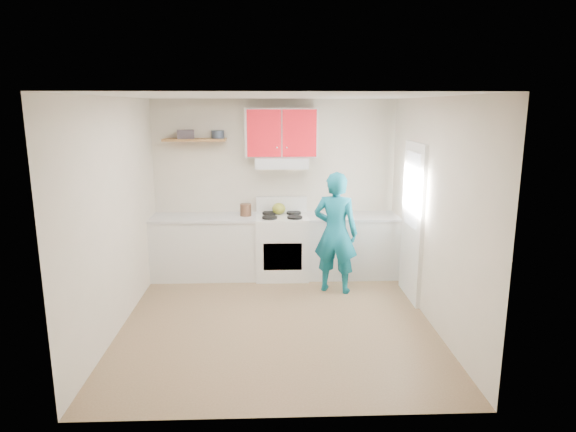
{
  "coord_description": "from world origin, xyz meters",
  "views": [
    {
      "loc": [
        -0.08,
        -5.52,
        2.5
      ],
      "look_at": [
        0.15,
        0.55,
        1.15
      ],
      "focal_mm": 31.04,
      "sensor_mm": 36.0,
      "label": 1
    }
  ],
  "objects_px": {
    "stove": "(282,246)",
    "crock": "(246,211)",
    "tin": "(218,134)",
    "kettle": "(279,209)",
    "person": "(335,233)"
  },
  "relations": [
    {
      "from": "tin",
      "to": "person",
      "type": "distance_m",
      "value": 2.22
    },
    {
      "from": "tin",
      "to": "crock",
      "type": "xyz_separation_m",
      "value": [
        0.39,
        -0.15,
        -1.1
      ]
    },
    {
      "from": "kettle",
      "to": "crock",
      "type": "xyz_separation_m",
      "value": [
        -0.49,
        -0.1,
        -0.01
      ]
    },
    {
      "from": "tin",
      "to": "person",
      "type": "xyz_separation_m",
      "value": [
        1.62,
        -0.83,
        -1.27
      ]
    },
    {
      "from": "stove",
      "to": "person",
      "type": "xyz_separation_m",
      "value": [
        0.71,
        -0.63,
        0.37
      ]
    },
    {
      "from": "person",
      "to": "kettle",
      "type": "bearing_deg",
      "value": -25.57
    },
    {
      "from": "kettle",
      "to": "crock",
      "type": "distance_m",
      "value": 0.5
    },
    {
      "from": "stove",
      "to": "tin",
      "type": "distance_m",
      "value": 1.89
    },
    {
      "from": "crock",
      "to": "kettle",
      "type": "bearing_deg",
      "value": 11.27
    },
    {
      "from": "person",
      "to": "stove",
      "type": "bearing_deg",
      "value": -21.7
    },
    {
      "from": "stove",
      "to": "crock",
      "type": "height_order",
      "value": "crock"
    },
    {
      "from": "stove",
      "to": "crock",
      "type": "xyz_separation_m",
      "value": [
        -0.53,
        0.04,
        0.54
      ]
    },
    {
      "from": "kettle",
      "to": "person",
      "type": "xyz_separation_m",
      "value": [
        0.75,
        -0.77,
        -0.18
      ]
    },
    {
      "from": "tin",
      "to": "kettle",
      "type": "height_order",
      "value": "tin"
    },
    {
      "from": "kettle",
      "to": "tin",
      "type": "bearing_deg",
      "value": 152.34
    }
  ]
}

